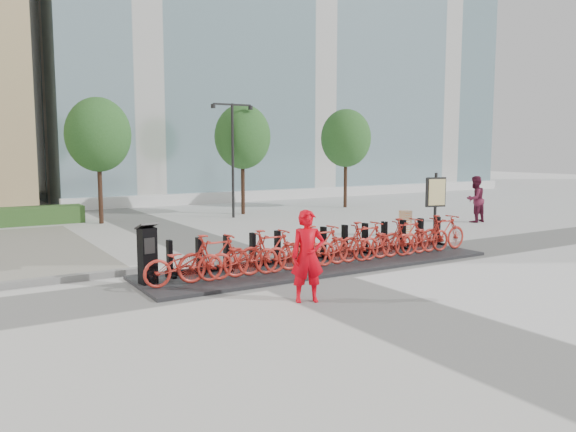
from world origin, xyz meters
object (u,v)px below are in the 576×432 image
bike_0 (184,263)px  pedestrian (475,199)px  construction_barrel (405,223)px  worker_red (308,256)px  map_sign (436,195)px  kiosk (147,254)px

bike_0 → pedestrian: pedestrian is taller
construction_barrel → worker_red: bearing=-145.1°
worker_red → map_sign: map_sign is taller
bike_0 → worker_red: worker_red is taller
pedestrian → bike_0: bearing=13.3°
bike_0 → worker_red: 2.87m
pedestrian → map_sign: map_sign is taller
pedestrian → worker_red: bearing=24.2°
kiosk → pedestrian: bearing=4.5°
kiosk → construction_barrel: (9.94, 2.51, -0.28)m
kiosk → worker_red: worker_red is taller
worker_red → pedestrian: 14.35m
construction_barrel → map_sign: (0.60, -0.80, 1.02)m
bike_0 → map_sign: size_ratio=0.82×
construction_barrel → map_sign: bearing=-52.9°
kiosk → pedestrian: 15.52m
bike_0 → pedestrian: (14.40, 4.30, 0.40)m
map_sign → kiosk: bearing=-156.3°
construction_barrel → map_sign: 1.43m
kiosk → construction_barrel: kiosk is taller
kiosk → map_sign: 10.71m
bike_0 → construction_barrel: 9.77m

